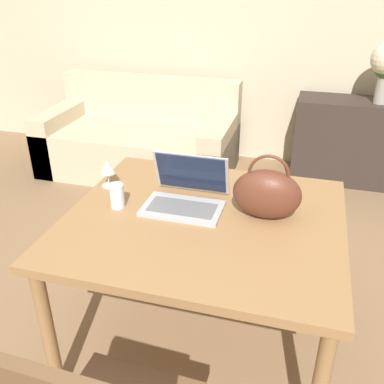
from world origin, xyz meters
TOP-DOWN VIEW (x-y plane):
  - wall_back at (0.00, 3.13)m, footprint 10.00×0.06m
  - dining_table at (0.07, 0.62)m, footprint 1.23×1.09m
  - couch at (-1.03, 2.55)m, footprint 1.75×0.91m
  - sideboard at (0.97, 2.82)m, footprint 1.21×0.40m
  - laptop at (-0.04, 0.72)m, footprint 0.36×0.31m
  - drinking_glass at (-0.34, 0.60)m, footprint 0.07×0.07m
  - wine_glass at (-0.48, 0.78)m, footprint 0.07×0.07m
  - handbag at (0.33, 0.69)m, footprint 0.30×0.15m

SIDE VIEW (x-z plane):
  - couch at x=-1.03m, z-range -0.13..0.69m
  - sideboard at x=0.97m, z-range 0.00..0.74m
  - dining_table at x=0.07m, z-range 0.29..1.03m
  - drinking_glass at x=-0.34m, z-range 0.74..0.85m
  - laptop at x=-0.04m, z-range 0.69..0.91m
  - wine_glass at x=-0.48m, z-range 0.77..0.91m
  - handbag at x=0.33m, z-range 0.71..1.01m
  - wall_back at x=0.00m, z-range 0.00..2.70m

